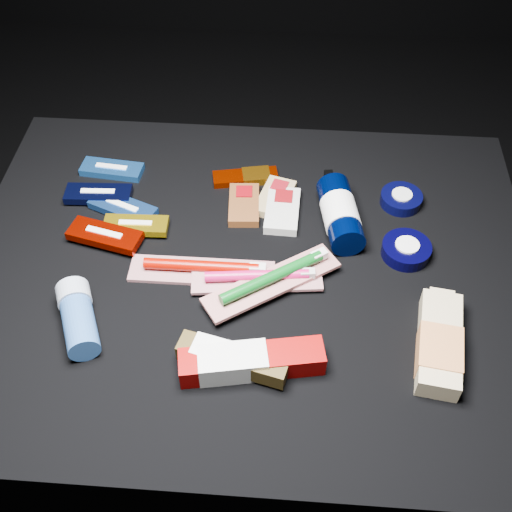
# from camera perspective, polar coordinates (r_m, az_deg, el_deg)

# --- Properties ---
(ground) EXTENTS (3.00, 3.00, 0.00)m
(ground) POSITION_cam_1_polar(r_m,az_deg,el_deg) (1.42, -0.65, -11.59)
(ground) COLOR black
(ground) RESTS_ON ground
(cloth_table) EXTENTS (0.98, 0.78, 0.40)m
(cloth_table) POSITION_cam_1_polar(r_m,az_deg,el_deg) (1.25, -0.72, -7.01)
(cloth_table) COLOR black
(cloth_table) RESTS_ON ground
(luna_bar_0) EXTENTS (0.12, 0.06, 0.02)m
(luna_bar_0) POSITION_cam_1_polar(r_m,az_deg,el_deg) (1.29, -12.68, 7.53)
(luna_bar_0) COLOR blue
(luna_bar_0) RESTS_ON cloth_table
(luna_bar_1) EXTENTS (0.13, 0.09, 0.02)m
(luna_bar_1) POSITION_cam_1_polar(r_m,az_deg,el_deg) (1.20, -11.75, 4.21)
(luna_bar_1) COLOR #1F4B96
(luna_bar_1) RESTS_ON cloth_table
(luna_bar_2) EXTENTS (0.12, 0.05, 0.02)m
(luna_bar_2) POSITION_cam_1_polar(r_m,az_deg,el_deg) (1.24, -13.83, 5.37)
(luna_bar_2) COLOR black
(luna_bar_2) RESTS_ON cloth_table
(luna_bar_3) EXTENTS (0.12, 0.05, 0.01)m
(luna_bar_3) POSITION_cam_1_polar(r_m,az_deg,el_deg) (1.16, -10.63, 2.70)
(luna_bar_3) COLOR #AE8E0D
(luna_bar_3) RESTS_ON cloth_table
(luna_bar_4) EXTENTS (0.14, 0.08, 0.02)m
(luna_bar_4) POSITION_cam_1_polar(r_m,az_deg,el_deg) (1.15, -13.28, 1.79)
(luna_bar_4) COLOR #870B00
(luna_bar_4) RESTS_ON cloth_table
(clif_bar_0) EXTENTS (0.06, 0.11, 0.02)m
(clif_bar_0) POSITION_cam_1_polar(r_m,az_deg,el_deg) (1.19, -1.07, 4.71)
(clif_bar_0) COLOR #5F3316
(clif_bar_0) RESTS_ON cloth_table
(clif_bar_1) EXTENTS (0.06, 0.11, 0.02)m
(clif_bar_1) POSITION_cam_1_polar(r_m,az_deg,el_deg) (1.18, 2.38, 4.20)
(clif_bar_1) COLOR beige
(clif_bar_1) RESTS_ON cloth_table
(clif_bar_2) EXTENTS (0.08, 0.11, 0.02)m
(clif_bar_2) POSITION_cam_1_polar(r_m,az_deg,el_deg) (1.20, 1.76, 5.32)
(clif_bar_2) COLOR tan
(clif_bar_2) RESTS_ON cloth_table
(power_bar) EXTENTS (0.13, 0.06, 0.02)m
(power_bar) POSITION_cam_1_polar(r_m,az_deg,el_deg) (1.24, -0.62, 7.05)
(power_bar) COLOR #761500
(power_bar) RESTS_ON cloth_table
(lotion_bottle) EXTENTS (0.09, 0.20, 0.06)m
(lotion_bottle) POSITION_cam_1_polar(r_m,az_deg,el_deg) (1.15, 7.49, 3.77)
(lotion_bottle) COLOR black
(lotion_bottle) RESTS_ON cloth_table
(cream_tin_upper) EXTENTS (0.08, 0.08, 0.02)m
(cream_tin_upper) POSITION_cam_1_polar(r_m,az_deg,el_deg) (1.22, 12.78, 4.97)
(cream_tin_upper) COLOR black
(cream_tin_upper) RESTS_ON cloth_table
(cream_tin_lower) EXTENTS (0.08, 0.08, 0.03)m
(cream_tin_lower) POSITION_cam_1_polar(r_m,az_deg,el_deg) (1.13, 13.21, 0.54)
(cream_tin_lower) COLOR black
(cream_tin_lower) RESTS_ON cloth_table
(bodywash_bottle) EXTENTS (0.09, 0.19, 0.04)m
(bodywash_bottle) POSITION_cam_1_polar(r_m,az_deg,el_deg) (1.01, 15.98, -7.60)
(bodywash_bottle) COLOR #CBB488
(bodywash_bottle) RESTS_ON cloth_table
(deodorant_stick) EXTENTS (0.10, 0.14, 0.05)m
(deodorant_stick) POSITION_cam_1_polar(r_m,az_deg,el_deg) (1.03, -15.54, -5.25)
(deodorant_stick) COLOR #29508D
(deodorant_stick) RESTS_ON cloth_table
(toothbrush_pack_0) EXTENTS (0.24, 0.06, 0.03)m
(toothbrush_pack_0) POSITION_cam_1_polar(r_m,az_deg,el_deg) (1.08, -4.67, -1.18)
(toothbrush_pack_0) COLOR #B4AEAA
(toothbrush_pack_0) RESTS_ON cloth_table
(toothbrush_pack_1) EXTENTS (0.22, 0.07, 0.02)m
(toothbrush_pack_1) POSITION_cam_1_polar(r_m,az_deg,el_deg) (1.06, 0.24, -1.96)
(toothbrush_pack_1) COLOR beige
(toothbrush_pack_1) RESTS_ON cloth_table
(toothbrush_pack_2) EXTENTS (0.23, 0.18, 0.03)m
(toothbrush_pack_2) POSITION_cam_1_polar(r_m,az_deg,el_deg) (1.04, 1.58, -2.07)
(toothbrush_pack_2) COLOR #BAB2AE
(toothbrush_pack_2) RESTS_ON cloth_table
(toothpaste_carton_red) EXTENTS (0.22, 0.09, 0.04)m
(toothpaste_carton_red) POSITION_cam_1_polar(r_m,az_deg,el_deg) (0.96, -0.97, -9.42)
(toothpaste_carton_red) COLOR #7F0200
(toothpaste_carton_red) RESTS_ON cloth_table
(toothpaste_carton_green) EXTENTS (0.17, 0.08, 0.03)m
(toothpaste_carton_green) POSITION_cam_1_polar(r_m,az_deg,el_deg) (0.96, -2.53, -9.02)
(toothpaste_carton_green) COLOR #37290E
(toothpaste_carton_green) RESTS_ON cloth_table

